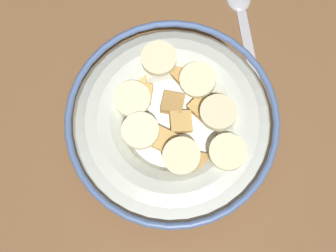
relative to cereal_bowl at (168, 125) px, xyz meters
The scene contains 3 objects.
ground_plane 4.17cm from the cereal_bowl, 154.60° to the left, with size 100.30×100.30×2.00cm, color brown.
cereal_bowl is the anchor object (origin of this frame).
spoon 14.62cm from the cereal_bowl, 29.13° to the right, with size 15.95×4.68×0.80cm.
Camera 1 is at (-9.83, -0.36, 44.55)cm, focal length 49.44 mm.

